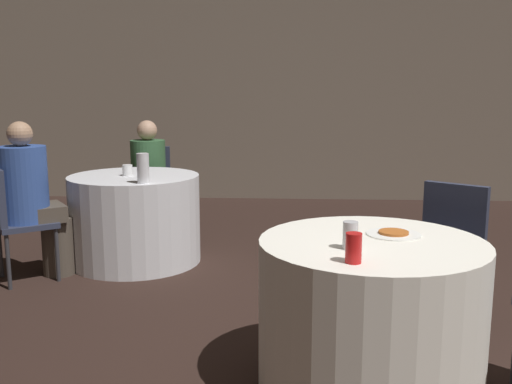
{
  "coord_description": "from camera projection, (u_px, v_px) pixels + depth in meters",
  "views": [
    {
      "loc": [
        -0.44,
        -2.57,
        1.4
      ],
      "look_at": [
        -0.62,
        0.68,
        0.82
      ],
      "focal_mm": 40.0,
      "sensor_mm": 36.0,
      "label": 1
    }
  ],
  "objects": [
    {
      "name": "wall_back",
      "position": [
        322.0,
        91.0,
        7.28
      ],
      "size": [
        16.0,
        0.06,
        2.8
      ],
      "color": "gray",
      "rests_on": "ground_plane"
    },
    {
      "name": "table_near",
      "position": [
        370.0,
        315.0,
        2.68
      ],
      "size": [
        1.05,
        1.05,
        0.72
      ],
      "color": "white",
      "rests_on": "ground_plane"
    },
    {
      "name": "table_far",
      "position": [
        135.0,
        219.0,
        4.7
      ],
      "size": [
        1.06,
        1.06,
        0.72
      ],
      "color": "silver",
      "rests_on": "ground_plane"
    },
    {
      "name": "chair_near_northeast",
      "position": [
        448.0,
        243.0,
        3.36
      ],
      "size": [
        0.56,
        0.56,
        0.86
      ],
      "rotation": [
        0.0,
        0.0,
        -3.78
      ],
      "color": "#2D3347",
      "rests_on": "ground_plane"
    },
    {
      "name": "chair_far_north",
      "position": [
        150.0,
        182.0,
        5.6
      ],
      "size": [
        0.44,
        0.44,
        0.86
      ],
      "rotation": [
        0.0,
        0.0,
        -3.04
      ],
      "color": "#2D3347",
      "rests_on": "ground_plane"
    },
    {
      "name": "chair_far_southwest",
      "position": [
        12.0,
        213.0,
        4.18
      ],
      "size": [
        0.56,
        0.56,
        0.86
      ],
      "rotation": [
        0.0,
        0.0,
        -0.94
      ],
      "color": "#2D3347",
      "rests_on": "ground_plane"
    },
    {
      "name": "person_blue_shirt",
      "position": [
        34.0,
        200.0,
        4.24
      ],
      "size": [
        0.49,
        0.47,
        1.19
      ],
      "rotation": [
        0.0,
        0.0,
        -0.94
      ],
      "color": "#4C4238",
      "rests_on": "ground_plane"
    },
    {
      "name": "person_green_jacket",
      "position": [
        148.0,
        179.0,
        5.43
      ],
      "size": [
        0.35,
        0.5,
        1.13
      ],
      "rotation": [
        0.0,
        0.0,
        -3.04
      ],
      "color": "black",
      "rests_on": "ground_plane"
    },
    {
      "name": "pizza_plate_near",
      "position": [
        394.0,
        233.0,
        2.73
      ],
      "size": [
        0.26,
        0.26,
        0.02
      ],
      "color": "white",
      "rests_on": "table_near"
    },
    {
      "name": "soda_can_red",
      "position": [
        354.0,
        248.0,
        2.27
      ],
      "size": [
        0.07,
        0.07,
        0.12
      ],
      "color": "red",
      "rests_on": "table_near"
    },
    {
      "name": "soda_can_silver",
      "position": [
        350.0,
        235.0,
        2.47
      ],
      "size": [
        0.07,
        0.07,
        0.12
      ],
      "color": "silver",
      "rests_on": "table_near"
    },
    {
      "name": "bottle_far",
      "position": [
        143.0,
        168.0,
        4.22
      ],
      "size": [
        0.09,
        0.09,
        0.22
      ],
      "color": "white",
      "rests_on": "table_far"
    },
    {
      "name": "cup_far",
      "position": [
        127.0,
        170.0,
        4.62
      ],
      "size": [
        0.08,
        0.08,
        0.09
      ],
      "color": "white",
      "rests_on": "table_far"
    }
  ]
}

